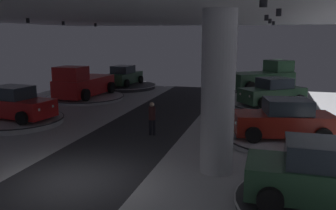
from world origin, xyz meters
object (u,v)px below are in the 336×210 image
(display_platform_mid_right, at_px, (282,139))
(display_platform_far_right, at_px, (271,106))
(column_right, at_px, (218,93))
(display_car_mid_left, at_px, (15,104))
(visitor_walking_near, at_px, (152,116))
(display_platform_mid_left, at_px, (16,121))
(display_car_deep_left, at_px, (124,76))
(display_platform_far_left, at_px, (86,97))
(display_platform_deep_left, at_px, (124,86))
(display_car_far_right, at_px, (273,92))
(pickup_truck_deep_right, at_px, (264,77))
(display_car_mid_right, at_px, (284,120))
(pickup_truck_far_left, at_px, (83,84))
(display_car_near_right, at_px, (326,176))
(display_platform_deep_right, at_px, (260,91))
(display_platform_near_right, at_px, (324,206))

(display_platform_mid_right, bearing_deg, display_platform_far_right, 92.88)
(column_right, xyz_separation_m, display_car_mid_left, (-11.25, 3.84, -1.67))
(display_platform_far_right, distance_m, visitor_walking_near, 9.88)
(display_platform_mid_left, xyz_separation_m, display_car_deep_left, (0.51, 13.66, 0.90))
(display_platform_far_left, xyz_separation_m, display_platform_mid_right, (13.66, -7.40, -0.00))
(display_platform_mid_right, xyz_separation_m, visitor_walking_near, (-5.89, -0.48, 0.77))
(display_platform_far_left, distance_m, display_platform_far_right, 13.27)
(display_platform_deep_left, xyz_separation_m, display_car_far_right, (12.68, -5.64, 0.85))
(display_car_far_right, bearing_deg, pickup_truck_deep_right, 95.39)
(display_platform_far_left, distance_m, pickup_truck_deep_right, 14.37)
(display_platform_far_left, distance_m, visitor_walking_near, 11.10)
(display_car_mid_right, bearing_deg, display_platform_mid_left, -178.51)
(pickup_truck_deep_right, relative_size, visitor_walking_near, 3.44)
(pickup_truck_far_left, xyz_separation_m, display_car_far_right, (13.31, 0.62, -0.15))
(display_car_mid_right, bearing_deg, visitor_walking_near, -175.30)
(pickup_truck_far_left, bearing_deg, visitor_walking_near, -44.16)
(display_car_near_right, distance_m, display_platform_deep_right, 20.21)
(column_right, xyz_separation_m, display_car_near_right, (3.19, -2.08, -1.76))
(column_right, relative_size, display_platform_deep_right, 0.97)
(pickup_truck_far_left, relative_size, display_platform_deep_right, 0.95)
(column_right, height_order, display_platform_deep_right, column_right)
(pickup_truck_far_left, xyz_separation_m, display_platform_far_right, (13.29, 0.60, -1.03))
(column_right, relative_size, display_car_near_right, 1.29)
(display_car_near_right, xyz_separation_m, display_car_mid_right, (-0.82, 6.27, 0.02))
(display_platform_deep_right, relative_size, display_car_far_right, 1.29)
(pickup_truck_deep_right, height_order, display_platform_mid_right, pickup_truck_deep_right)
(display_platform_mid_left, distance_m, display_platform_near_right, 15.60)
(display_car_mid_left, height_order, pickup_truck_far_left, pickup_truck_far_left)
(column_right, xyz_separation_m, display_platform_deep_left, (-10.70, 17.53, -2.58))
(column_right, bearing_deg, display_platform_mid_left, 161.11)
(pickup_truck_deep_right, xyz_separation_m, display_platform_far_right, (0.57, -6.34, -1.12))
(display_car_mid_left, height_order, display_platform_deep_left, display_car_mid_left)
(display_platform_mid_left, relative_size, display_platform_mid_right, 0.99)
(display_car_mid_left, xyz_separation_m, display_platform_far_right, (13.20, 8.03, -0.93))
(display_car_near_right, bearing_deg, display_platform_deep_right, 95.86)
(display_platform_near_right, distance_m, display_platform_deep_right, 20.20)
(display_car_near_right, distance_m, display_car_far_right, 14.02)
(display_car_far_right, bearing_deg, display_platform_mid_right, -87.30)
(display_platform_far_right, bearing_deg, display_platform_deep_left, 155.90)
(pickup_truck_far_left, bearing_deg, display_platform_mid_right, -27.38)
(display_car_mid_left, distance_m, display_car_deep_left, 13.67)
(column_right, distance_m, display_car_mid_left, 12.00)
(display_car_mid_left, distance_m, pickup_truck_far_left, 7.43)
(display_platform_deep_left, relative_size, pickup_truck_deep_right, 1.04)
(display_platform_deep_left, relative_size, display_platform_deep_right, 1.01)
(display_car_mid_right, bearing_deg, display_car_far_right, 92.92)
(display_platform_mid_left, height_order, display_platform_far_right, display_platform_mid_left)
(display_platform_deep_left, distance_m, display_car_mid_right, 18.70)
(display_car_deep_left, xyz_separation_m, display_platform_far_left, (-0.61, -5.91, -0.94))
(visitor_walking_near, bearing_deg, display_platform_far_left, 134.58)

